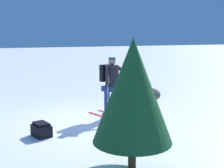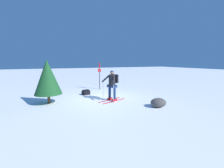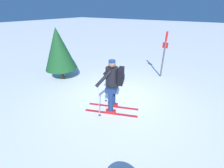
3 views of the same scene
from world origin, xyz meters
TOP-DOWN VIEW (x-y plane):
  - ground_plane at (0.00, 0.00)m, footprint 80.00×80.00m
  - skier at (0.23, -0.69)m, footprint 1.72×1.11m
  - dropped_backpack at (-0.78, 1.36)m, footprint 0.56×0.47m
  - trail_marker at (0.69, 2.84)m, footprint 0.24×0.08m
  - rock_boulder at (1.79, -2.68)m, footprint 0.78×0.67m
  - pine_tree at (-3.06, 0.08)m, footprint 1.37×1.37m

SIDE VIEW (x-z plane):
  - ground_plane at x=0.00m, z-range 0.00..0.00m
  - dropped_backpack at x=-0.78m, z-range -0.01..0.31m
  - rock_boulder at x=1.79m, z-range 0.00..0.43m
  - skier at x=0.23m, z-range 0.14..1.82m
  - trail_marker at x=0.69m, z-range 0.19..2.26m
  - pine_tree at x=-3.06m, z-range 0.25..2.53m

